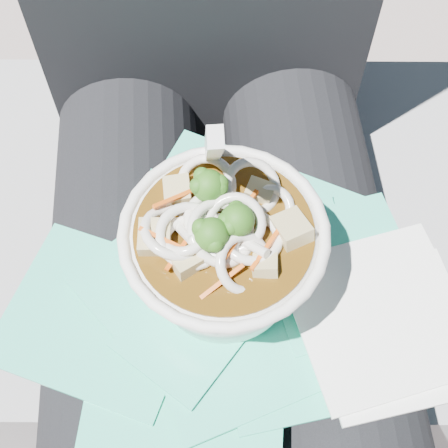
{
  "coord_description": "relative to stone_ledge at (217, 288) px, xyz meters",
  "views": [
    {
      "loc": [
        -0.02,
        -0.24,
        1.11
      ],
      "look_at": [
        -0.0,
        -0.02,
        0.73
      ],
      "focal_mm": 50.0,
      "sensor_mm": 36.0,
      "label": 1
    }
  ],
  "objects": [
    {
      "name": "person_body",
      "position": [
        0.0,
        -0.06,
        0.33
      ],
      "size": [
        0.34,
        0.94,
        1.0
      ],
      "color": "black",
      "rests_on": "ground"
    },
    {
      "name": "stone_ledge",
      "position": [
        0.0,
        0.0,
        0.0
      ],
      "size": [
        1.04,
        0.58,
        0.46
      ],
      "primitive_type": "cube",
      "rotation": [
        0.0,
        0.0,
        -0.08
      ],
      "color": "gray",
      "rests_on": "ground"
    },
    {
      "name": "ground",
      "position": [
        0.0,
        -0.15,
        -0.23
      ],
      "size": [
        20.0,
        20.0,
        0.0
      ],
      "primitive_type": "plane",
      "color": "slate",
      "rests_on": "ground"
    },
    {
      "name": "udon_bowl",
      "position": [
        -0.0,
        -0.17,
        0.46
      ],
      "size": [
        0.18,
        0.18,
        0.2
      ],
      "color": "white",
      "rests_on": "plastic_bag"
    },
    {
      "name": "plastic_bag",
      "position": [
        0.01,
        -0.17,
        0.39
      ],
      "size": [
        0.38,
        0.33,
        0.02
      ],
      "color": "#30C8A3",
      "rests_on": "lap"
    },
    {
      "name": "napkins",
      "position": [
        0.13,
        -0.22,
        0.41
      ],
      "size": [
        0.16,
        0.17,
        0.01
      ],
      "color": "white",
      "rests_on": "plastic_bag"
    },
    {
      "name": "lap",
      "position": [
        0.0,
        -0.15,
        0.31
      ],
      "size": [
        0.35,
        0.48,
        0.16
      ],
      "color": "black",
      "rests_on": "stone_ledge"
    }
  ]
}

